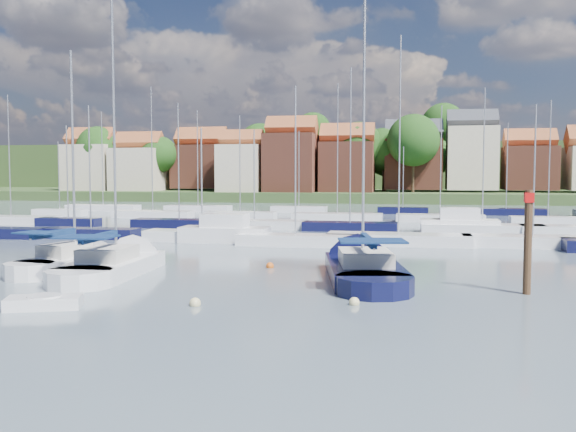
# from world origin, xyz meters

# --- Properties ---
(ground) EXTENTS (260.00, 260.00, 0.00)m
(ground) POSITION_xyz_m (0.00, 40.00, 0.00)
(ground) COLOR #4D5D69
(ground) RESTS_ON ground
(sailboat_left) EXTENTS (4.32, 10.06, 13.35)m
(sailboat_left) POSITION_xyz_m (-9.43, 5.17, 0.36)
(sailboat_left) COLOR silver
(sailboat_left) RESTS_ON ground
(sailboat_centre) EXTENTS (3.87, 12.43, 16.65)m
(sailboat_centre) POSITION_xyz_m (-6.69, 4.92, 0.35)
(sailboat_centre) COLOR silver
(sailboat_centre) RESTS_ON ground
(sailboat_navy) EXTENTS (6.07, 14.05, 18.76)m
(sailboat_navy) POSITION_xyz_m (6.51, 6.46, 0.35)
(sailboat_navy) COLOR black
(sailboat_navy) RESTS_ON ground
(tender) EXTENTS (3.21, 2.29, 0.63)m
(tender) POSITION_xyz_m (-5.34, -5.24, 0.24)
(tender) COLOR silver
(tender) RESTS_ON ground
(timber_piling) EXTENTS (0.40, 0.40, 6.99)m
(timber_piling) POSITION_xyz_m (14.45, 1.78, 1.47)
(timber_piling) COLOR #4C331E
(timber_piling) RESTS_ON ground
(buoy_c) EXTENTS (0.48, 0.48, 0.48)m
(buoy_c) POSITION_xyz_m (-6.92, -0.39, 0.00)
(buoy_c) COLOR beige
(buoy_c) RESTS_ON ground
(buoy_d) EXTENTS (0.48, 0.48, 0.48)m
(buoy_d) POSITION_xyz_m (0.52, -3.55, 0.00)
(buoy_d) COLOR beige
(buoy_d) RESTS_ON ground
(buoy_e) EXTENTS (0.46, 0.46, 0.46)m
(buoy_e) POSITION_xyz_m (1.23, 7.33, 0.00)
(buoy_e) COLOR #D85914
(buoy_e) RESTS_ON ground
(buoy_f) EXTENTS (0.45, 0.45, 0.45)m
(buoy_f) POSITION_xyz_m (6.98, -2.07, 0.00)
(buoy_f) COLOR beige
(buoy_f) RESTS_ON ground
(marina_field) EXTENTS (79.62, 41.41, 15.93)m
(marina_field) POSITION_xyz_m (1.91, 35.15, 0.43)
(marina_field) COLOR silver
(marina_field) RESTS_ON ground
(far_shore_town) EXTENTS (212.46, 90.00, 22.27)m
(far_shore_town) POSITION_xyz_m (2.23, 132.67, 4.61)
(far_shore_town) COLOR #364924
(far_shore_town) RESTS_ON ground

